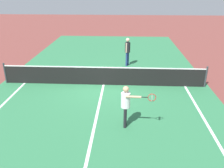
% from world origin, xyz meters
% --- Properties ---
extents(ground_plane, '(60.00, 60.00, 0.00)m').
position_xyz_m(ground_plane, '(0.00, 0.00, 0.00)').
color(ground_plane, brown).
extents(court_surface_inbounds, '(10.62, 24.40, 0.00)m').
position_xyz_m(court_surface_inbounds, '(0.00, 0.00, 0.00)').
color(court_surface_inbounds, '#2D7247').
rests_on(court_surface_inbounds, ground_plane).
extents(line_center_service, '(0.10, 6.40, 0.01)m').
position_xyz_m(line_center_service, '(0.00, -3.20, 0.00)').
color(line_center_service, white).
rests_on(line_center_service, ground_plane).
extents(net, '(10.21, 0.09, 1.07)m').
position_xyz_m(net, '(0.00, 0.00, 0.49)').
color(net, '#33383D').
rests_on(net, ground_plane).
extents(player_near, '(1.17, 0.53, 1.56)m').
position_xyz_m(player_near, '(1.13, -3.72, 0.96)').
color(player_near, black).
rests_on(player_near, ground_plane).
extents(player_far, '(0.32, 0.38, 1.75)m').
position_xyz_m(player_far, '(1.22, 3.16, 1.08)').
color(player_far, navy).
rests_on(player_far, ground_plane).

